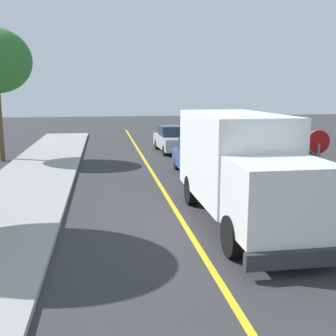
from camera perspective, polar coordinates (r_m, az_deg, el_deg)
centre_line_yellow at (r=13.31m, az=1.07°, el=-6.00°), size 0.16×56.00×0.01m
box_truck at (r=12.05m, az=10.26°, el=0.66°), size 2.41×7.18×3.20m
parked_car_near at (r=18.79m, az=4.38°, el=1.45°), size 1.83×4.41×1.67m
parked_car_mid at (r=25.81m, az=0.68°, el=4.07°), size 1.98×4.47×1.67m
parked_van_across at (r=17.22m, az=16.71°, el=0.14°), size 1.93×4.45×1.67m
stop_sign at (r=13.91m, az=20.55°, el=1.87°), size 0.80×0.10×2.65m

